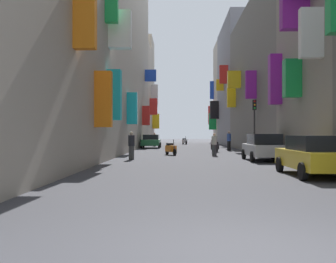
{
  "coord_description": "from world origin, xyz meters",
  "views": [
    {
      "loc": [
        -1.03,
        -4.86,
        1.56
      ],
      "look_at": [
        -1.87,
        28.26,
        1.72
      ],
      "focal_mm": 40.87,
      "sensor_mm": 36.0,
      "label": 1
    }
  ],
  "objects_px": {
    "parked_car_yellow": "(314,155)",
    "scooter_orange": "(171,149)",
    "scooter_white": "(185,141)",
    "pedestrian_mid_street": "(229,141)",
    "pedestrian_near_left": "(214,145)",
    "pedestrian_near_right": "(131,146)",
    "scooter_silver": "(214,143)",
    "pedestrian_crossing": "(155,140)",
    "scooter_black": "(215,147)",
    "parked_car_green": "(151,141)",
    "traffic_light_near_corner": "(254,117)",
    "parked_car_silver": "(263,147)"
  },
  "relations": [
    {
      "from": "scooter_silver",
      "to": "pedestrian_near_right",
      "type": "xyz_separation_m",
      "value": [
        -6.66,
        -19.09,
        0.37
      ]
    },
    {
      "from": "pedestrian_crossing",
      "to": "pedestrian_near_left",
      "type": "height_order",
      "value": "pedestrian_crossing"
    },
    {
      "from": "parked_car_silver",
      "to": "pedestrian_mid_street",
      "type": "height_order",
      "value": "pedestrian_mid_street"
    },
    {
      "from": "pedestrian_crossing",
      "to": "pedestrian_mid_street",
      "type": "relative_size",
      "value": 0.93
    },
    {
      "from": "parked_car_yellow",
      "to": "scooter_orange",
      "type": "xyz_separation_m",
      "value": [
        -5.49,
        13.43,
        -0.31
      ]
    },
    {
      "from": "pedestrian_near_left",
      "to": "pedestrian_mid_street",
      "type": "bearing_deg",
      "value": 75.25
    },
    {
      "from": "parked_car_green",
      "to": "pedestrian_crossing",
      "type": "xyz_separation_m",
      "value": [
        0.07,
        5.06,
        0.07
      ]
    },
    {
      "from": "scooter_white",
      "to": "pedestrian_mid_street",
      "type": "relative_size",
      "value": 0.98
    },
    {
      "from": "traffic_light_near_corner",
      "to": "parked_car_silver",
      "type": "bearing_deg",
      "value": -96.92
    },
    {
      "from": "pedestrian_near_right",
      "to": "scooter_silver",
      "type": "bearing_deg",
      "value": 70.76
    },
    {
      "from": "parked_car_yellow",
      "to": "pedestrian_mid_street",
      "type": "bearing_deg",
      "value": 91.0
    },
    {
      "from": "parked_car_yellow",
      "to": "pedestrian_mid_street",
      "type": "height_order",
      "value": "pedestrian_mid_street"
    },
    {
      "from": "scooter_orange",
      "to": "pedestrian_mid_street",
      "type": "xyz_separation_m",
      "value": [
        5.13,
        7.1,
        0.42
      ]
    },
    {
      "from": "parked_car_yellow",
      "to": "scooter_orange",
      "type": "bearing_deg",
      "value": 112.25
    },
    {
      "from": "parked_car_green",
      "to": "pedestrian_near_right",
      "type": "distance_m",
      "value": 18.1
    },
    {
      "from": "parked_car_yellow",
      "to": "scooter_white",
      "type": "distance_m",
      "value": 40.02
    },
    {
      "from": "parked_car_yellow",
      "to": "scooter_black",
      "type": "xyz_separation_m",
      "value": [
        -1.9,
        17.56,
        -0.31
      ]
    },
    {
      "from": "parked_car_green",
      "to": "pedestrian_near_right",
      "type": "xyz_separation_m",
      "value": [
        0.09,
        -18.1,
        0.08
      ]
    },
    {
      "from": "pedestrian_mid_street",
      "to": "parked_car_silver",
      "type": "bearing_deg",
      "value": -88.88
    },
    {
      "from": "parked_car_silver",
      "to": "scooter_silver",
      "type": "height_order",
      "value": "parked_car_silver"
    },
    {
      "from": "pedestrian_near_right",
      "to": "pedestrian_mid_street",
      "type": "distance_m",
      "value": 14.09
    },
    {
      "from": "parked_car_green",
      "to": "pedestrian_near_right",
      "type": "relative_size",
      "value": 2.45
    },
    {
      "from": "scooter_orange",
      "to": "pedestrian_crossing",
      "type": "height_order",
      "value": "pedestrian_crossing"
    },
    {
      "from": "parked_car_yellow",
      "to": "scooter_orange",
      "type": "relative_size",
      "value": 2.37
    },
    {
      "from": "scooter_silver",
      "to": "pedestrian_crossing",
      "type": "height_order",
      "value": "pedestrian_crossing"
    },
    {
      "from": "scooter_orange",
      "to": "scooter_silver",
      "type": "height_order",
      "value": "same"
    },
    {
      "from": "parked_car_green",
      "to": "parked_car_silver",
      "type": "height_order",
      "value": "parked_car_silver"
    },
    {
      "from": "parked_car_yellow",
      "to": "scooter_orange",
      "type": "distance_m",
      "value": 14.51
    },
    {
      "from": "parked_car_yellow",
      "to": "pedestrian_near_left",
      "type": "bearing_deg",
      "value": 100.88
    },
    {
      "from": "parked_car_silver",
      "to": "pedestrian_near_right",
      "type": "bearing_deg",
      "value": 174.49
    },
    {
      "from": "pedestrian_near_left",
      "to": "pedestrian_near_right",
      "type": "height_order",
      "value": "pedestrian_near_right"
    },
    {
      "from": "scooter_silver",
      "to": "pedestrian_near_left",
      "type": "xyz_separation_m",
      "value": [
        -1.36,
        -14.95,
        0.32
      ]
    },
    {
      "from": "pedestrian_mid_street",
      "to": "parked_car_green",
      "type": "bearing_deg",
      "value": 140.81
    },
    {
      "from": "parked_car_silver",
      "to": "scooter_black",
      "type": "height_order",
      "value": "parked_car_silver"
    },
    {
      "from": "scooter_black",
      "to": "scooter_silver",
      "type": "xyz_separation_m",
      "value": [
        0.83,
        10.05,
        -0.0
      ]
    },
    {
      "from": "parked_car_yellow",
      "to": "scooter_white",
      "type": "xyz_separation_m",
      "value": [
        -4.01,
        39.82,
        -0.31
      ]
    },
    {
      "from": "parked_car_green",
      "to": "pedestrian_near_left",
      "type": "distance_m",
      "value": 14.96
    },
    {
      "from": "parked_car_silver",
      "to": "scooter_silver",
      "type": "distance_m",
      "value": 19.85
    },
    {
      "from": "parked_car_green",
      "to": "scooter_black",
      "type": "distance_m",
      "value": 10.83
    },
    {
      "from": "parked_car_yellow",
      "to": "scooter_black",
      "type": "bearing_deg",
      "value": 96.17
    },
    {
      "from": "pedestrian_crossing",
      "to": "parked_car_silver",
      "type": "bearing_deg",
      "value": -72.25
    },
    {
      "from": "parked_car_yellow",
      "to": "pedestrian_near_left",
      "type": "height_order",
      "value": "pedestrian_near_left"
    },
    {
      "from": "scooter_silver",
      "to": "pedestrian_crossing",
      "type": "relative_size",
      "value": 1.09
    },
    {
      "from": "parked_car_green",
      "to": "scooter_black",
      "type": "relative_size",
      "value": 2.22
    },
    {
      "from": "pedestrian_crossing",
      "to": "scooter_black",
      "type": "bearing_deg",
      "value": -67.46
    },
    {
      "from": "scooter_orange",
      "to": "pedestrian_near_left",
      "type": "height_order",
      "value": "pedestrian_near_left"
    },
    {
      "from": "pedestrian_near_left",
      "to": "traffic_light_near_corner",
      "type": "distance_m",
      "value": 4.01
    },
    {
      "from": "scooter_orange",
      "to": "scooter_white",
      "type": "bearing_deg",
      "value": 86.79
    },
    {
      "from": "parked_car_yellow",
      "to": "pedestrian_near_left",
      "type": "relative_size",
      "value": 2.75
    },
    {
      "from": "scooter_white",
      "to": "scooter_silver",
      "type": "bearing_deg",
      "value": -76.47
    }
  ]
}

